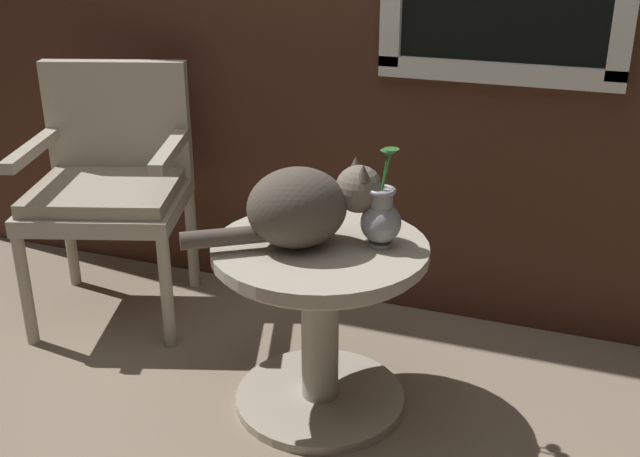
# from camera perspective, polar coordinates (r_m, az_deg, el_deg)

# --- Properties ---
(ground_plane) EXTENTS (6.00, 6.00, 0.00)m
(ground_plane) POSITION_cam_1_polar(r_m,az_deg,el_deg) (2.49, -2.30, -12.99)
(ground_plane) COLOR gray
(wicker_side_table) EXTENTS (0.64, 0.64, 0.55)m
(wicker_side_table) POSITION_cam_1_polar(r_m,az_deg,el_deg) (2.31, -0.00, -5.31)
(wicker_side_table) COLOR #B2A893
(wicker_side_table) RESTS_ON ground_plane
(wicker_chair) EXTENTS (0.68, 0.66, 0.93)m
(wicker_chair) POSITION_cam_1_polar(r_m,az_deg,el_deg) (2.95, -15.25, 3.73)
(wicker_chair) COLOR #B2A893
(wicker_chair) RESTS_ON ground_plane
(cat) EXTENTS (0.51, 0.38, 0.24)m
(cat) POSITION_cam_1_polar(r_m,az_deg,el_deg) (2.18, -1.21, 1.70)
(cat) COLOR brown
(cat) RESTS_ON wicker_side_table
(pewter_vase_with_ivy) EXTENTS (0.12, 0.12, 0.29)m
(pewter_vase_with_ivy) POSITION_cam_1_polar(r_m,az_deg,el_deg) (2.20, 4.56, 0.86)
(pewter_vase_with_ivy) COLOR #99999E
(pewter_vase_with_ivy) RESTS_ON wicker_side_table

